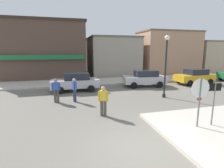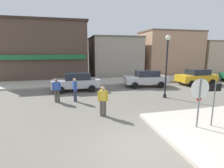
# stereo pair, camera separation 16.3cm
# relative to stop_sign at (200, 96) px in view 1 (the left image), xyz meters

# --- Properties ---
(ground_plane) EXTENTS (160.00, 160.00, 0.00)m
(ground_plane) POSITION_rel_stop_sign_xyz_m (-2.89, -0.80, -1.52)
(ground_plane) COLOR #6B665B
(kerb_far) EXTENTS (80.00, 4.00, 0.15)m
(kerb_far) POSITION_rel_stop_sign_xyz_m (-2.89, 12.65, -1.44)
(kerb_far) COLOR beige
(kerb_far) RESTS_ON ground
(stop_sign) EXTENTS (0.82, 0.11, 2.30)m
(stop_sign) POSITION_rel_stop_sign_xyz_m (0.00, 0.00, 0.00)
(stop_sign) COLOR slate
(stop_sign) RESTS_ON ground
(one_way_sign) EXTENTS (0.60, 0.08, 2.10)m
(one_way_sign) POSITION_rel_stop_sign_xyz_m (0.73, -0.03, -0.19)
(one_way_sign) COLOR slate
(one_way_sign) RESTS_ON ground
(lamp_post) EXTENTS (0.36, 0.36, 4.54)m
(lamp_post) POSITION_rel_stop_sign_xyz_m (1.51, 5.17, 1.44)
(lamp_post) COLOR black
(lamp_post) RESTS_ON ground
(parked_car_nearest) EXTENTS (4.01, 1.89, 1.56)m
(parked_car_nearest) POSITION_rel_stop_sign_xyz_m (-4.70, 9.01, -0.71)
(parked_car_nearest) COLOR #B7B7BC
(parked_car_nearest) RESTS_ON ground
(parked_car_second) EXTENTS (4.17, 2.23, 1.56)m
(parked_car_second) POSITION_rel_stop_sign_xyz_m (1.86, 9.25, -0.71)
(parked_car_second) COLOR #B7B7BC
(parked_car_second) RESTS_ON ground
(parked_car_third) EXTENTS (4.08, 2.03, 1.56)m
(parked_car_third) POSITION_rel_stop_sign_xyz_m (7.38, 9.03, -0.71)
(parked_car_third) COLOR gold
(parked_car_third) RESTS_ON ground
(pedestrian_crossing_near) EXTENTS (0.55, 0.22, 1.61)m
(pedestrian_crossing_near) POSITION_rel_stop_sign_xyz_m (-6.14, 5.88, -0.65)
(pedestrian_crossing_near) COLOR #4C473D
(pedestrian_crossing_near) RESTS_ON ground
(pedestrian_crossing_far) EXTENTS (0.31, 0.55, 1.61)m
(pedestrian_crossing_far) POSITION_rel_stop_sign_xyz_m (-4.96, 5.69, -0.65)
(pedestrian_crossing_far) COLOR #2D334C
(pedestrian_crossing_far) RESTS_ON ground
(pedestrian_kerb_side) EXTENTS (0.55, 0.31, 1.61)m
(pedestrian_kerb_side) POSITION_rel_stop_sign_xyz_m (-3.63, 2.66, -0.65)
(pedestrian_kerb_side) COLOR #4C473D
(pedestrian_kerb_side) RESTS_ON ground
(building_corner_shop) EXTENTS (10.98, 9.23, 6.91)m
(building_corner_shop) POSITION_rel_stop_sign_xyz_m (-8.38, 19.01, 1.94)
(building_corner_shop) COLOR brown
(building_corner_shop) RESTS_ON ground
(building_storefront_left_near) EXTENTS (6.67, 7.93, 5.26)m
(building_storefront_left_near) POSITION_rel_stop_sign_xyz_m (1.14, 19.11, 1.12)
(building_storefront_left_near) COLOR #9E9384
(building_storefront_left_near) RESTS_ON ground
(building_storefront_left_mid) EXTENTS (8.56, 5.17, 6.17)m
(building_storefront_left_mid) POSITION_rel_stop_sign_xyz_m (9.49, 17.62, 1.57)
(building_storefront_left_mid) COLOR tan
(building_storefront_left_mid) RESTS_ON ground
(building_storefront_right_near) EXTENTS (8.60, 5.65, 4.88)m
(building_storefront_right_near) POSITION_rel_stop_sign_xyz_m (18.40, 17.85, 0.93)
(building_storefront_right_near) COLOR tan
(building_storefront_right_near) RESTS_ON ground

